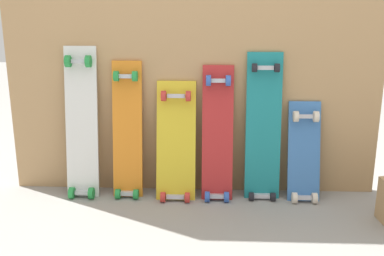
% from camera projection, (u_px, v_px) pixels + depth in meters
% --- Properties ---
extents(ground_plane, '(12.00, 12.00, 0.00)m').
position_uv_depth(ground_plane, '(192.00, 192.00, 2.88)').
color(ground_plane, gray).
extents(plywood_wall_panel, '(2.23, 0.04, 1.84)m').
position_uv_depth(plywood_wall_panel, '(193.00, 41.00, 2.70)').
color(plywood_wall_panel, tan).
rests_on(plywood_wall_panel, ground).
extents(skateboard_white, '(0.19, 0.21, 0.96)m').
position_uv_depth(skateboard_white, '(82.00, 128.00, 2.76)').
color(skateboard_white, silver).
rests_on(skateboard_white, ground).
extents(skateboard_orange, '(0.18, 0.20, 0.88)m').
position_uv_depth(skateboard_orange, '(127.00, 135.00, 2.76)').
color(skateboard_orange, orange).
rests_on(skateboard_orange, ground).
extents(skateboard_yellow, '(0.23, 0.23, 0.76)m').
position_uv_depth(skateboard_yellow, '(176.00, 146.00, 2.75)').
color(skateboard_yellow, gold).
rests_on(skateboard_yellow, ground).
extents(skateboard_red, '(0.18, 0.22, 0.85)m').
position_uv_depth(skateboard_red, '(218.00, 139.00, 2.73)').
color(skateboard_red, '#B22626').
rests_on(skateboard_red, ground).
extents(skateboard_teal, '(0.21, 0.18, 0.94)m').
position_uv_depth(skateboard_teal, '(263.00, 133.00, 2.73)').
color(skateboard_teal, '#197A7F').
rests_on(skateboard_teal, ground).
extents(skateboard_blue, '(0.19, 0.22, 0.64)m').
position_uv_depth(skateboard_blue, '(304.00, 157.00, 2.74)').
color(skateboard_blue, '#386BAD').
rests_on(skateboard_blue, ground).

